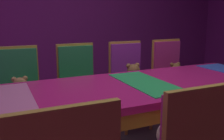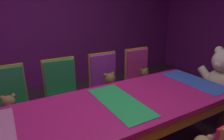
# 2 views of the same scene
# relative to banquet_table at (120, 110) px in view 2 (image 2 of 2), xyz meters

# --- Properties ---
(wall_left) EXTENTS (0.12, 6.40, 2.80)m
(wall_left) POSITION_rel_banquet_table_xyz_m (-2.60, 0.00, 0.75)
(wall_left) COLOR #721E72
(wall_left) RESTS_ON ground_plane
(banquet_table) EXTENTS (0.90, 2.46, 0.75)m
(banquet_table) POSITION_rel_banquet_table_xyz_m (0.00, 0.00, 0.00)
(banquet_table) COLOR #C61E72
(banquet_table) RESTS_ON ground_plane
(chair_left_0) EXTENTS (0.42, 0.41, 0.98)m
(chair_left_0) POSITION_rel_banquet_table_xyz_m (-0.87, -0.91, -0.06)
(chair_left_0) COLOR #268C4C
(chair_left_0) RESTS_ON ground_plane
(teddy_left_0) EXTENTS (0.22, 0.28, 0.26)m
(teddy_left_0) POSITION_rel_banquet_table_xyz_m (-0.73, -0.91, -0.08)
(teddy_left_0) COLOR #9E7247
(teddy_left_0) RESTS_ON chair_left_0
(chair_left_1) EXTENTS (0.42, 0.41, 0.98)m
(chair_left_1) POSITION_rel_banquet_table_xyz_m (-0.88, -0.31, -0.06)
(chair_left_1) COLOR #268C4C
(chair_left_1) RESTS_ON ground_plane
(chair_left_2) EXTENTS (0.42, 0.41, 0.98)m
(chair_left_2) POSITION_rel_banquet_table_xyz_m (-0.86, 0.30, -0.06)
(chair_left_2) COLOR purple
(chair_left_2) RESTS_ON ground_plane
(teddy_left_2) EXTENTS (0.24, 0.32, 0.30)m
(teddy_left_2) POSITION_rel_banquet_table_xyz_m (-0.72, 0.30, -0.07)
(teddy_left_2) COLOR olive
(teddy_left_2) RESTS_ON chair_left_2
(chair_left_3) EXTENTS (0.42, 0.41, 0.98)m
(chair_left_3) POSITION_rel_banquet_table_xyz_m (-0.87, 0.90, -0.06)
(chair_left_3) COLOR #CC338C
(chair_left_3) RESTS_ON ground_plane
(teddy_left_3) EXTENTS (0.21, 0.28, 0.26)m
(teddy_left_3) POSITION_rel_banquet_table_xyz_m (-0.73, 0.90, -0.08)
(teddy_left_3) COLOR brown
(teddy_left_3) RESTS_ON chair_left_3
(king_teddy_bear) EXTENTS (0.66, 0.51, 0.62)m
(king_teddy_bear) POSITION_rel_banquet_table_xyz_m (0.00, 1.61, 0.07)
(king_teddy_bear) COLOR beige
(king_teddy_bear) RESTS_ON throne_chair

